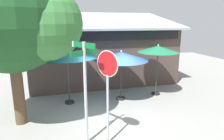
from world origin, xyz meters
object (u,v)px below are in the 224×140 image
(patio_umbrella_forest_green_right, at_px, (158,50))
(shade_tree, at_px, (15,13))
(patio_umbrella_teal_left, at_px, (67,54))
(patio_umbrella_royal_blue_center, at_px, (121,56))
(stop_sign, at_px, (108,81))
(street_sign_post, at_px, (85,83))

(patio_umbrella_forest_green_right, xyz_separation_m, shade_tree, (-6.13, -1.53, 1.64))
(patio_umbrella_teal_left, relative_size, patio_umbrella_forest_green_right, 1.00)
(patio_umbrella_forest_green_right, height_order, shade_tree, shade_tree)
(patio_umbrella_royal_blue_center, distance_m, patio_umbrella_forest_green_right, 2.01)
(patio_umbrella_forest_green_right, bearing_deg, stop_sign, -134.41)
(stop_sign, bearing_deg, shade_tree, 142.26)
(stop_sign, height_order, patio_umbrella_forest_green_right, stop_sign)
(street_sign_post, bearing_deg, patio_umbrella_teal_left, 95.53)
(patio_umbrella_teal_left, height_order, shade_tree, shade_tree)
(stop_sign, xyz_separation_m, patio_umbrella_forest_green_right, (3.50, 3.57, 0.31))
(stop_sign, height_order, patio_umbrella_royal_blue_center, stop_sign)
(street_sign_post, distance_m, shade_tree, 3.40)
(patio_umbrella_royal_blue_center, height_order, shade_tree, shade_tree)
(shade_tree, bearing_deg, patio_umbrella_forest_green_right, 14.03)
(street_sign_post, xyz_separation_m, stop_sign, (0.63, -0.20, 0.09))
(patio_umbrella_teal_left, relative_size, patio_umbrella_royal_blue_center, 1.03)
(street_sign_post, height_order, patio_umbrella_teal_left, street_sign_post)
(street_sign_post, xyz_separation_m, patio_umbrella_forest_green_right, (4.13, 3.38, 0.40))
(street_sign_post, bearing_deg, shade_tree, 137.41)
(stop_sign, relative_size, shade_tree, 0.48)
(street_sign_post, distance_m, patio_umbrella_teal_left, 3.42)
(patio_umbrella_royal_blue_center, height_order, patio_umbrella_forest_green_right, patio_umbrella_forest_green_right)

